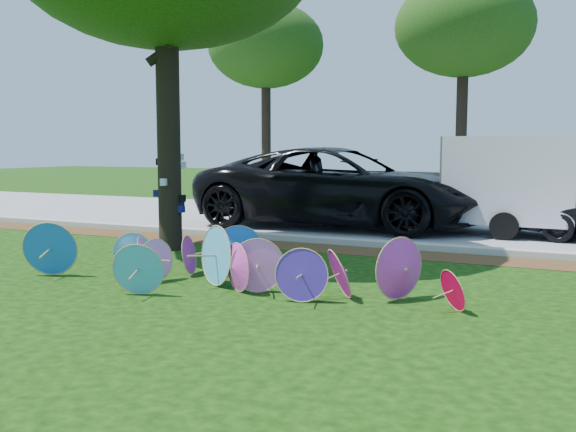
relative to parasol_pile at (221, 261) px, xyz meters
name	(u,v)px	position (x,y,z in m)	size (l,w,h in m)	color
ground	(189,297)	(-0.06, -0.73, -0.37)	(90.00, 90.00, 0.00)	black
mulch_strip	(320,248)	(-0.06, 3.77, -0.37)	(90.00, 1.00, 0.01)	#472D16
curb	(333,241)	(-0.06, 4.47, -0.31)	(90.00, 0.30, 0.12)	#B7B5AD
street	(390,222)	(-0.06, 8.62, -0.37)	(90.00, 8.00, 0.01)	gray
parasol_pile	(221,261)	(0.00, 0.00, 0.00)	(6.72, 2.07, 0.88)	blue
black_van	(340,187)	(-0.94, 7.17, 0.61)	(3.24, 7.04, 1.96)	black
cargo_trailer	(512,180)	(3.07, 7.30, 0.88)	(2.71, 1.72, 2.50)	silver
bg_trees	(503,25)	(1.95, 13.74, 5.39)	(22.90, 5.73, 7.40)	black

